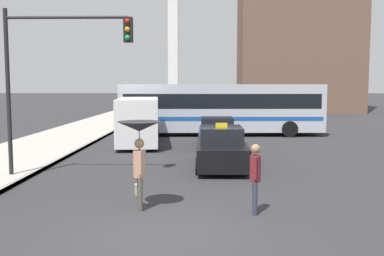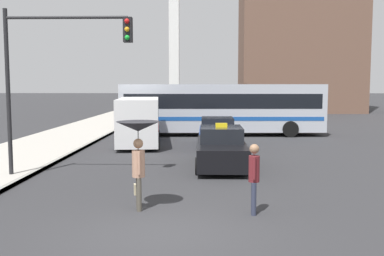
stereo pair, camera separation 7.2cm
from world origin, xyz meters
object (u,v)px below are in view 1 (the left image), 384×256
Objects in this scene: ambulance_van at (138,119)px; city_bus at (221,107)px; sedan_red at (217,134)px; pedestrian_man at (255,174)px; traffic_light at (58,60)px; pedestrian_with_umbrella at (139,139)px; taxi at (221,149)px.

city_bus reaches higher than ambulance_van.
city_bus is (0.41, 5.38, 1.08)m from sedan_red.
ambulance_van is (-4.03, 0.51, 0.68)m from sedan_red.
pedestrian_man is at bearing 104.69° from ambulance_van.
ambulance_van is 8.81m from traffic_light.
pedestrian_man is (4.58, -12.27, -0.35)m from ambulance_van.
ambulance_van reaches higher than pedestrian_with_umbrella.
city_bus reaches higher than pedestrian_man.
pedestrian_with_umbrella is 2.96m from pedestrian_man.
pedestrian_with_umbrella is 5.30m from traffic_light.
ambulance_van is 2.52× the size of pedestrian_with_umbrella.
city_bus is 17.07m from pedestrian_with_umbrella.
traffic_light is at bearing 74.59° from ambulance_van.
city_bus is at bearing -138.15° from ambulance_van.
city_bus is at bearing -175.20° from pedestrian_man.
pedestrian_man reaches higher than taxi.
ambulance_van reaches higher than sedan_red.
pedestrian_man is at bearing 92.65° from sedan_red.
ambulance_van is at bearing -7.22° from sedan_red.
city_bus is 17.16m from pedestrian_man.
ambulance_van is 1.00× the size of traffic_light.
taxi is 0.36× the size of city_bus.
ambulance_van is 0.45× the size of city_bus.
traffic_light is (-5.43, -2.24, 3.23)m from taxi.
sedan_red is 11.78m from pedestrian_man.
traffic_light reaches higher than ambulance_van.
ambulance_van is at bearing -4.75° from pedestrian_with_umbrella.
ambulance_van reaches higher than pedestrian_man.
pedestrian_man is 0.31× the size of traffic_light.
pedestrian_with_umbrella is at bearing 169.20° from city_bus.
ambulance_van is at bearing -56.47° from taxi.
city_bus is 5.59× the size of pedestrian_with_umbrella.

